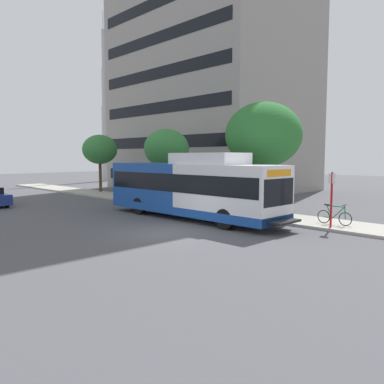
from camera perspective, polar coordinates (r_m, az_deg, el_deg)
name	(u,v)px	position (r m, az deg, el deg)	size (l,w,h in m)	color
ground_plane	(81,214)	(24.24, -16.01, -3.15)	(120.00, 120.00, 0.00)	#4C4C51
sidewalk_curb	(188,206)	(26.71, -0.56, -2.03)	(3.00, 56.00, 0.14)	#A8A399
transit_bus	(191,188)	(21.49, -0.18, 0.57)	(2.58, 12.25, 3.65)	white
bus_stop_sign_pole	(332,195)	(19.21, 19.87, -0.46)	(0.10, 0.36, 2.60)	red
bicycle_parked	(334,216)	(20.15, 20.25, -3.33)	(0.52, 1.76, 1.02)	black
street_tree_near_stop	(263,135)	(23.29, 10.47, 8.27)	(4.48, 4.48, 6.49)	#4C3823
street_tree_mid_block	(166,148)	(30.02, -3.78, 6.43)	(3.47, 3.47, 5.43)	#4C3823
street_tree_far_block	(100,150)	(37.73, -13.44, 6.10)	(3.24, 3.24, 5.37)	#4C3823
apartment_tower_backdrop	(211,36)	(43.62, 2.85, 22.03)	(14.00, 18.98, 32.11)	gray
lattice_comm_tower	(105,127)	(55.93, -12.69, 9.31)	(1.10, 1.10, 23.16)	#B7B7BC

